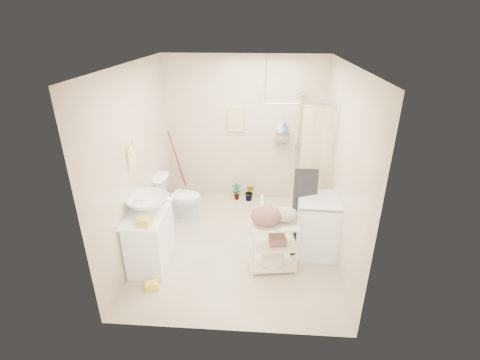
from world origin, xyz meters
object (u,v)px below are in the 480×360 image
(vanity, at_px, (150,237))
(laundry_rack, at_px, (273,241))
(washing_machine, at_px, (317,226))
(toilet, at_px, (179,197))

(vanity, bearing_deg, laundry_rack, -2.97)
(washing_machine, bearing_deg, vanity, -168.08)
(toilet, bearing_deg, laundry_rack, -124.52)
(toilet, bearing_deg, washing_machine, -106.47)
(vanity, bearing_deg, toilet, 82.09)
(toilet, height_order, washing_machine, washing_machine)
(vanity, height_order, toilet, vanity)
(vanity, height_order, laundry_rack, laundry_rack)
(vanity, relative_size, laundry_rack, 1.05)
(vanity, distance_m, toilet, 1.19)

